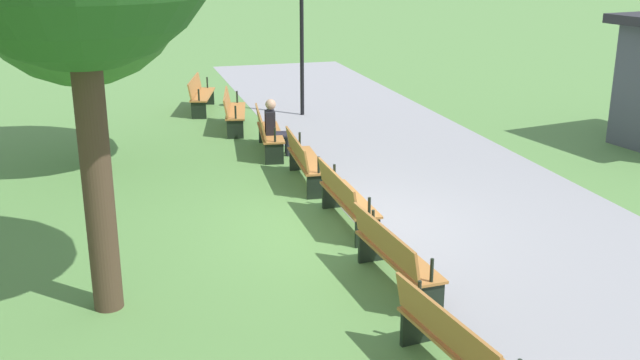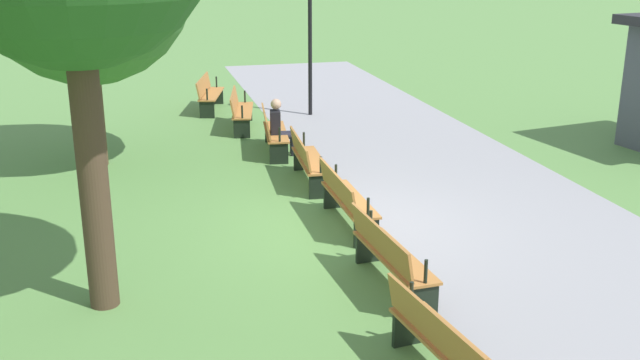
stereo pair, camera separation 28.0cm
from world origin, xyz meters
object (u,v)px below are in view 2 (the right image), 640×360
object	(u,v)px
bench_1	(240,109)
bench_4	(345,198)
bench_3	(307,159)
bench_0	(209,93)
bench_5	(389,255)
bench_6	(445,345)
lamp_post	(310,12)
person_seated	(280,125)
bench_2	(273,131)

from	to	relation	value
bench_1	bench_4	world-z (taller)	same
bench_1	bench_3	distance (m)	4.53
bench_0	bench_4	size ratio (longest dim) A/B	1.03
bench_0	bench_5	world-z (taller)	same
bench_6	lamp_post	size ratio (longest dim) A/B	0.51
bench_5	bench_6	distance (m)	2.26
bench_4	lamp_post	size ratio (longest dim) A/B	0.50
bench_4	lamp_post	bearing A→B (deg)	170.29
bench_0	person_seated	bearing A→B (deg)	26.32
bench_1	bench_5	xyz separation A→B (m)	(9.01, 0.57, 0.00)
bench_1	bench_5	bearing A→B (deg)	14.55
bench_1	bench_2	distance (m)	2.26
bench_6	bench_1	bearing A→B (deg)	174.53
bench_1	bench_4	xyz separation A→B (m)	(6.75, 0.64, 0.00)
bench_3	bench_4	world-z (taller)	same
bench_1	person_seated	world-z (taller)	person_seated
bench_0	bench_3	xyz separation A→B (m)	(6.70, 1.07, 0.00)
person_seated	bench_2	bearing A→B (deg)	-145.19
bench_5	lamp_post	distance (m)	10.42
bench_3	lamp_post	distance (m)	6.14
bench_2	bench_6	world-z (taller)	same
bench_2	bench_3	size ratio (longest dim) A/B	1.01
bench_2	bench_5	distance (m)	6.78
bench_0	bench_3	size ratio (longest dim) A/B	1.02
bench_3	bench_5	xyz separation A→B (m)	(4.53, 0.00, 0.00)
bench_4	person_seated	xyz separation A→B (m)	(-4.29, -0.17, 0.16)
bench_6	bench_2	bearing A→B (deg)	172.72
bench_4	bench_5	bearing A→B (deg)	-1.81
bench_2	bench_6	size ratio (longest dim) A/B	1.00
bench_2	lamp_post	xyz separation A→B (m)	(-3.32, 1.63, 2.13)
person_seated	lamp_post	bearing A→B (deg)	164.21
bench_1	bench_5	world-z (taller)	same
bench_6	person_seated	distance (m)	8.81
bench_3	bench_6	size ratio (longest dim) A/B	0.99
bench_0	bench_1	bearing A→B (deg)	27.26
bench_4	person_seated	world-z (taller)	person_seated
lamp_post	bench_4	bearing A→B (deg)	-9.71
bench_0	bench_4	distance (m)	9.03
person_seated	bench_1	bearing A→B (deg)	-161.82
bench_6	lamp_post	world-z (taller)	lamp_post
bench_1	bench_2	size ratio (longest dim) A/B	1.01
bench_4	lamp_post	world-z (taller)	lamp_post
bench_3	bench_4	bearing A→B (deg)	5.46
person_seated	bench_3	bearing A→B (deg)	10.05
bench_2	bench_5	xyz separation A→B (m)	(6.78, 0.21, 0.00)
bench_3	person_seated	bearing A→B (deg)	-173.59
bench_0	bench_6	xyz separation A→B (m)	(13.48, 0.85, 0.00)
bench_1	lamp_post	distance (m)	3.11
bench_0	person_seated	distance (m)	4.77
bench_2	bench_3	bearing A→B (deg)	12.72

